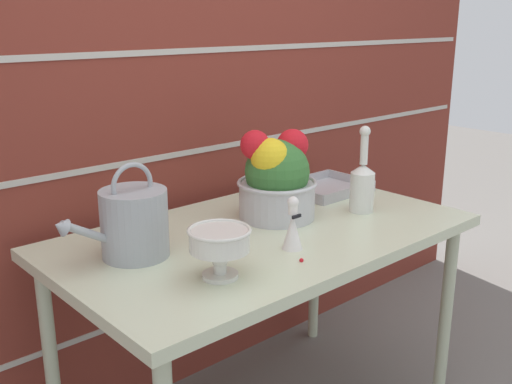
{
  "coord_description": "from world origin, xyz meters",
  "views": [
    {
      "loc": [
        -1.21,
        -1.32,
        1.39
      ],
      "look_at": [
        0.0,
        0.04,
        0.86
      ],
      "focal_mm": 42.0,
      "sensor_mm": 36.0,
      "label": 1
    }
  ],
  "objects": [
    {
      "name": "glass_decanter",
      "position": [
        0.39,
        -0.08,
        0.84
      ],
      "size": [
        0.08,
        0.08,
        0.3
      ],
      "color": "silver",
      "rests_on": "patio_table"
    },
    {
      "name": "fallen_petal",
      "position": [
        -0.09,
        -0.25,
        0.74
      ],
      "size": [
        0.01,
        0.01,
        0.01
      ],
      "color": "red",
      "rests_on": "patio_table"
    },
    {
      "name": "flower_planter",
      "position": [
        0.12,
        0.07,
        0.88
      ],
      "size": [
        0.27,
        0.27,
        0.3
      ],
      "color": "#BCBCC1",
      "rests_on": "patio_table"
    },
    {
      "name": "watering_can",
      "position": [
        -0.42,
        0.09,
        0.84
      ],
      "size": [
        0.33,
        0.19,
        0.27
      ],
      "color": "#9EA3A8",
      "rests_on": "patio_table"
    },
    {
      "name": "brick_wall",
      "position": [
        0.0,
        0.47,
        1.1
      ],
      "size": [
        3.6,
        0.08,
        2.2
      ],
      "color": "maroon",
      "rests_on": "ground_plane"
    },
    {
      "name": "crystal_pedestal_bowl",
      "position": [
        -0.33,
        -0.19,
        0.84
      ],
      "size": [
        0.17,
        0.17,
        0.14
      ],
      "color": "silver",
      "rests_on": "patio_table"
    },
    {
      "name": "figurine_vase",
      "position": [
        -0.04,
        -0.17,
        0.81
      ],
      "size": [
        0.06,
        0.06,
        0.16
      ],
      "color": "white",
      "rests_on": "patio_table"
    },
    {
      "name": "wire_tray",
      "position": [
        0.48,
        0.17,
        0.75
      ],
      "size": [
        0.31,
        0.25,
        0.04
      ],
      "color": "#B7B7BC",
      "rests_on": "patio_table"
    },
    {
      "name": "patio_table",
      "position": [
        0.0,
        0.0,
        0.67
      ],
      "size": [
        1.32,
        0.76,
        0.74
      ],
      "color": "beige",
      "rests_on": "ground_plane"
    }
  ]
}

